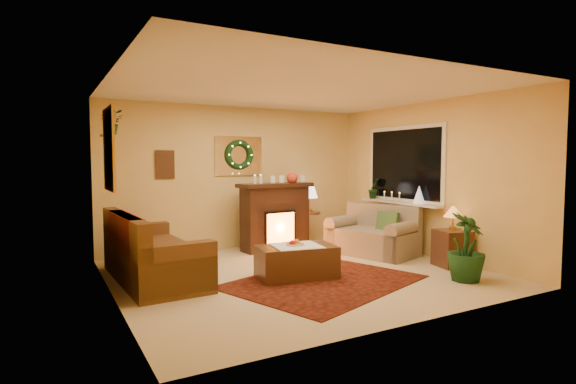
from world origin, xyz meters
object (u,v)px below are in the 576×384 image
sofa (155,248)px  fireplace (275,219)px  end_table_square (452,249)px  coffee_table (296,263)px  side_table_round (307,228)px  loveseat (372,230)px

sofa → fireplace: (2.38, 1.07, 0.12)m
sofa → end_table_square: size_ratio=3.83×
fireplace → end_table_square: bearing=-60.0°
sofa → fireplace: fireplace is taller
sofa → coffee_table: sofa is taller
sofa → side_table_round: bearing=17.4°
loveseat → side_table_round: 1.38m
loveseat → end_table_square: loveseat is taller
side_table_round → coffee_table: 2.47m
side_table_round → sofa: bearing=-159.7°
side_table_round → coffee_table: bearing=-124.9°
end_table_square → side_table_round: bearing=111.7°
sofa → end_table_square: (4.15, -1.41, -0.16)m
fireplace → end_table_square: (1.77, -2.47, -0.28)m
end_table_square → coffee_table: end_table_square is taller
fireplace → side_table_round: 0.79m
side_table_round → loveseat: bearing=-67.9°
loveseat → coffee_table: loveseat is taller
sofa → coffee_table: 1.94m
sofa → side_table_round: (3.13, 1.16, -0.11)m
fireplace → side_table_round: (0.75, 0.09, -0.23)m
sofa → loveseat: bearing=-4.8°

